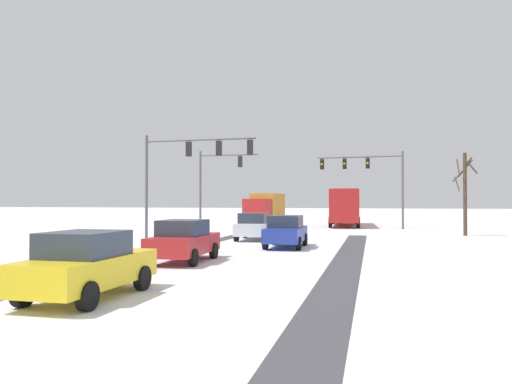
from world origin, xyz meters
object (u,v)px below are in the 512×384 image
object	(u,v)px
car_blue_second	(286,231)
box_truck_delivery	(265,209)
traffic_signal_far_right	(367,172)
traffic_signal_far_left	(215,176)
car_red_third	(184,241)
car_yellow_cab_fourth	(87,264)
car_white_lead	(254,226)
traffic_signal_near_left	(189,161)
bus_oncoming	(344,205)
bare_tree_sidewalk_far	(465,190)

from	to	relation	value
car_blue_second	box_truck_delivery	size ratio (longest dim) A/B	0.55
traffic_signal_far_right	box_truck_delivery	world-z (taller)	traffic_signal_far_right
traffic_signal_far_left	car_red_third	xyz separation A→B (m)	(5.51, -20.79, -3.54)
car_yellow_cab_fourth	car_red_third	bearing A→B (deg)	92.97
traffic_signal_far_right	box_truck_delivery	size ratio (longest dim) A/B	0.96
car_white_lead	traffic_signal_near_left	bearing A→B (deg)	-177.57
traffic_signal_far_left	traffic_signal_far_right	world-z (taller)	same
traffic_signal_far_right	car_blue_second	world-z (taller)	traffic_signal_far_right
traffic_signal_far_right	box_truck_delivery	distance (m)	9.87
traffic_signal_far_left	traffic_signal_near_left	size ratio (longest dim) A/B	0.89
traffic_signal_far_left	car_yellow_cab_fourth	bearing A→B (deg)	-78.14
car_white_lead	bus_oncoming	bearing A→B (deg)	76.48
car_red_third	box_truck_delivery	bearing A→B (deg)	95.46
car_blue_second	box_truck_delivery	distance (m)	20.64
traffic_signal_near_left	car_yellow_cab_fourth	xyz separation A→B (m)	(4.30, -17.96, -4.01)
car_red_third	car_yellow_cab_fourth	world-z (taller)	same
car_blue_second	bare_tree_sidewalk_far	size ratio (longest dim) A/B	0.74
box_truck_delivery	car_blue_second	bearing A→B (deg)	-74.87
box_truck_delivery	bare_tree_sidewalk_far	world-z (taller)	bare_tree_sidewalk_far
car_white_lead	car_blue_second	world-z (taller)	same
traffic_signal_near_left	car_red_third	xyz separation A→B (m)	(3.93, -10.74, -4.01)
traffic_signal_far_left	box_truck_delivery	distance (m)	7.00
bare_tree_sidewalk_far	car_white_lead	bearing A→B (deg)	-152.75
traffic_signal_far_left	car_white_lead	size ratio (longest dim) A/B	1.56
traffic_signal_near_left	car_yellow_cab_fourth	size ratio (longest dim) A/B	1.77
traffic_signal_far_left	car_white_lead	xyz separation A→B (m)	(5.66, -9.88, -3.54)
car_blue_second	car_red_third	size ratio (longest dim) A/B	1.00
bus_oncoming	car_white_lead	bearing A→B (deg)	-103.52
traffic_signal_far_left	bus_oncoming	distance (m)	13.26
car_blue_second	traffic_signal_far_right	bearing A→B (deg)	78.22
car_white_lead	box_truck_delivery	distance (m)	15.85
bus_oncoming	bare_tree_sidewalk_far	distance (m)	14.43
traffic_signal_near_left	bus_oncoming	distance (m)	20.43
traffic_signal_far_left	bare_tree_sidewalk_far	world-z (taller)	traffic_signal_far_left
car_red_third	car_yellow_cab_fourth	bearing A→B (deg)	-87.03
car_blue_second	bus_oncoming	bearing A→B (deg)	85.73
car_yellow_cab_fourth	traffic_signal_far_left	bearing A→B (deg)	101.86
car_white_lead	car_red_third	size ratio (longest dim) A/B	1.01
bus_oncoming	bare_tree_sidewalk_far	xyz separation A→B (m)	(8.64, -11.51, 1.10)
traffic_signal_far_right	traffic_signal_near_left	bearing A→B (deg)	-126.64
bus_oncoming	box_truck_delivery	xyz separation A→B (m)	(-7.07, -2.61, -0.36)
car_white_lead	car_red_third	bearing A→B (deg)	-90.80
car_white_lead	car_yellow_cab_fourth	distance (m)	18.13
bus_oncoming	car_yellow_cab_fourth	bearing A→B (deg)	-96.52
traffic_signal_near_left	bus_oncoming	bearing A→B (deg)	65.30
car_red_third	bare_tree_sidewalk_far	size ratio (longest dim) A/B	0.74
car_blue_second	bus_oncoming	xyz separation A→B (m)	(1.68, 22.52, 1.18)
traffic_signal_near_left	bare_tree_sidewalk_far	size ratio (longest dim) A/B	1.30
car_blue_second	bare_tree_sidewalk_far	bearing A→B (deg)	46.86
bus_oncoming	car_red_third	bearing A→B (deg)	-98.84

